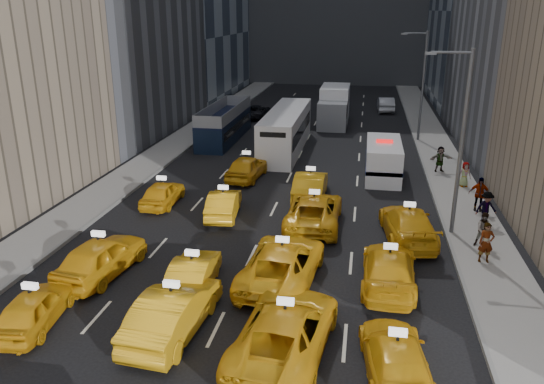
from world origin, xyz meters
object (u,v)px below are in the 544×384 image
(nypd_van, at_px, (383,160))
(box_truck, at_px, (334,106))
(city_bus, at_px, (286,131))
(pedestrian_0, at_px, (486,243))
(double_decker, at_px, (225,123))

(nypd_van, xyz_separation_m, box_truck, (-4.33, 16.63, 0.62))
(city_bus, height_order, pedestrian_0, city_bus)
(double_decker, relative_size, pedestrian_0, 5.73)
(nypd_van, relative_size, box_truck, 0.75)
(double_decker, height_order, city_bus, city_bus)
(nypd_van, bearing_deg, double_decker, 143.89)
(city_bus, relative_size, pedestrian_0, 6.86)
(double_decker, height_order, box_truck, box_truck)
(nypd_van, xyz_separation_m, double_decker, (-13.08, 8.37, 0.33))
(nypd_van, bearing_deg, city_bus, 138.00)
(nypd_van, relative_size, double_decker, 0.58)
(nypd_van, height_order, box_truck, box_truck)
(double_decker, bearing_deg, nypd_van, -26.76)
(double_decker, distance_m, city_bus, 6.17)
(double_decker, xyz_separation_m, city_bus, (5.66, -2.46, 0.10))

